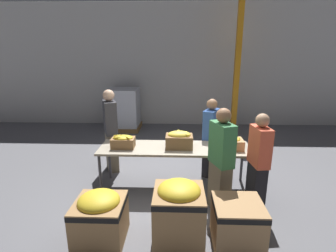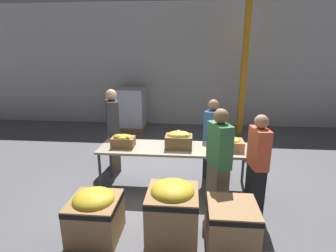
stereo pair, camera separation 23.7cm
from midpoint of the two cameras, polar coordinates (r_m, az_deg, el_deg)
ground_plane at (r=5.06m, az=2.80°, el=-13.19°), size 30.00×30.00×0.00m
wall_back at (r=8.97m, az=4.24°, el=12.90°), size 16.00×0.08×4.00m
sorting_table at (r=4.74m, az=2.92°, el=-5.27°), size 2.71×0.77×0.80m
banana_box_0 at (r=4.76m, az=-8.34°, el=-3.14°), size 0.41×0.29×0.24m
banana_box_1 at (r=4.65m, az=3.84°, el=-2.99°), size 0.47×0.33×0.31m
banana_box_2 at (r=4.72m, az=14.69°, el=-3.72°), size 0.47×0.35×0.25m
volunteer_0 at (r=4.34m, az=20.35°, el=-7.89°), size 0.26×0.44×1.57m
volunteer_1 at (r=5.28m, az=10.80°, el=-2.83°), size 0.37×0.47×1.58m
volunteer_2 at (r=5.59m, az=-10.67°, el=-0.99°), size 0.39×0.52×1.73m
volunteer_3 at (r=4.10m, az=12.59°, el=-7.87°), size 0.37×0.50×1.67m
donation_bin_0 at (r=3.79m, az=-13.79°, el=-18.02°), size 0.65×0.65×0.70m
donation_bin_1 at (r=3.57m, az=2.98°, el=-18.08°), size 0.65×0.65×0.87m
donation_bin_2 at (r=3.71m, az=15.60°, el=-19.86°), size 0.63×0.63×0.59m
support_pillar at (r=8.17m, az=17.04°, el=11.99°), size 0.16×0.16×4.00m
pallet_stack_0 at (r=8.63m, az=-7.44°, el=3.68°), size 1.03×1.03×1.33m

